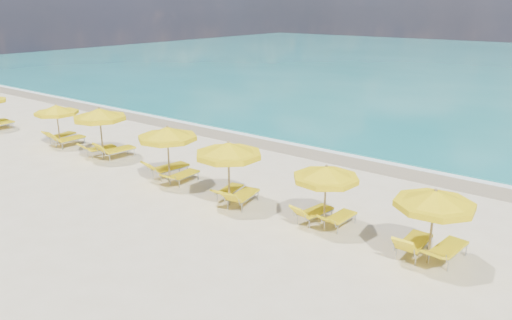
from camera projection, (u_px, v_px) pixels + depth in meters
The scene contains 23 objects.
ground_plane at pixel (231, 200), 18.49m from camera, with size 120.00×120.00×0.00m, color beige.
wet_sand_band at pixel (331, 155), 24.07m from camera, with size 120.00×2.60×0.01m, color tan.
foam_line at pixel (339, 151), 24.68m from camera, with size 120.00×1.20×0.03m, color white.
whitecap_near at pixel (324, 108), 34.81m from camera, with size 14.00×0.36×0.05m, color white.
umbrella_1 at pixel (56, 110), 25.05m from camera, with size 2.69×2.69×2.16m.
umbrella_2 at pixel (99, 115), 22.86m from camera, with size 2.75×2.75×2.46m.
umbrella_3 at pixel (167, 134), 19.71m from camera, with size 2.77×2.77×2.40m.
umbrella_4 at pixel (228, 150), 17.45m from camera, with size 3.17×3.17×2.42m.
umbrella_5 at pixel (326, 174), 15.72m from camera, with size 2.61×2.61×2.16m.
umbrella_6 at pixel (435, 200), 13.48m from camera, with size 2.73×2.73×2.25m.
lounger_0_right at pixel (0, 126), 28.68m from camera, with size 0.65×1.87×0.71m.
lounger_1_left at pixel (62, 138), 26.17m from camera, with size 0.90×1.84×0.81m.
lounger_1_right at pixel (70, 142), 25.39m from camera, with size 0.68×1.85×0.90m.
lounger_2_left at pixel (100, 151), 23.88m from camera, with size 0.90×1.82×0.76m.
lounger_2_right at pixel (118, 153), 23.43m from camera, with size 0.86×1.98×0.95m.
lounger_3_left at pixel (169, 171), 20.92m from camera, with size 0.96×2.08×0.91m.
lounger_3_right at pixel (183, 178), 20.24m from camera, with size 0.65×1.80×0.64m.
lounger_4_left at pixel (229, 193), 18.67m from camera, with size 0.82×1.71×0.65m.
lounger_4_right at pixel (243, 199), 17.97m from camera, with size 0.95×1.95×0.87m.
lounger_5_left at pixel (314, 216), 16.64m from camera, with size 0.84×1.75×0.82m.
lounger_5_right at pixel (339, 221), 16.25m from camera, with size 0.64×1.70×0.70m.
lounger_6_left at pixel (413, 247), 14.45m from camera, with size 0.68×1.84×0.92m.
lounger_6_right at pixel (447, 253), 14.12m from camera, with size 0.82×1.98×0.69m.
Camera 1 is at (11.24, -13.02, 7.01)m, focal length 35.00 mm.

